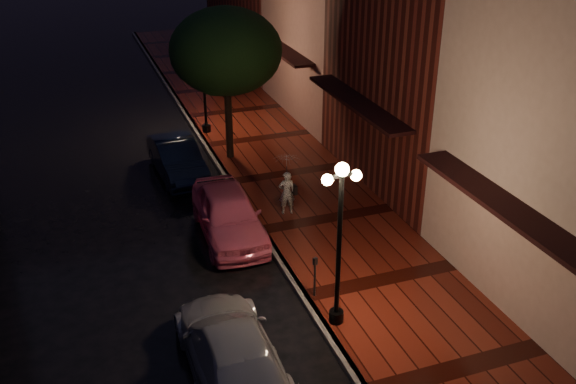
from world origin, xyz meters
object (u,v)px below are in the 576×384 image
object	(u,v)px
streetlamp_near	(339,236)
street_tree	(226,54)
navy_car	(177,159)
streetlamp_far	(203,76)
parking_meter	(315,273)
pink_car	(228,214)
woman_with_umbrella	(287,175)
silver_car	(231,350)

from	to	relation	value
streetlamp_near	street_tree	xyz separation A→B (m)	(0.26, 10.99, 1.64)
street_tree	navy_car	xyz separation A→B (m)	(-2.24, -0.76, -3.56)
streetlamp_far	parking_meter	size ratio (longest dim) A/B	3.70
parking_meter	pink_car	bearing A→B (deg)	85.99
streetlamp_near	woman_with_umbrella	size ratio (longest dim) A/B	2.08
streetlamp_far	street_tree	world-z (taller)	street_tree
streetlamp_near	parking_meter	xyz separation A→B (m)	(-0.10, 1.19, -1.74)
streetlamp_near	parking_meter	distance (m)	2.11
navy_car	woman_with_umbrella	size ratio (longest dim) A/B	2.02
pink_car	silver_car	xyz separation A→B (m)	(-1.56, -6.06, -0.07)
street_tree	woman_with_umbrella	xyz separation A→B (m)	(0.51, -5.19, -2.73)
streetlamp_far	street_tree	xyz separation A→B (m)	(0.26, -3.01, 1.64)
silver_car	woman_with_umbrella	xyz separation A→B (m)	(3.67, 6.61, 0.82)
streetlamp_near	woman_with_umbrella	xyz separation A→B (m)	(0.77, 5.80, -1.08)
navy_car	streetlamp_far	bearing A→B (deg)	58.89
pink_car	navy_car	distance (m)	5.03
streetlamp_far	pink_car	distance (m)	9.04
streetlamp_far	woman_with_umbrella	bearing A→B (deg)	-84.64
pink_car	woman_with_umbrella	world-z (taller)	woman_with_umbrella
pink_car	parking_meter	xyz separation A→B (m)	(1.24, -4.06, 0.09)
street_tree	pink_car	xyz separation A→B (m)	(-1.60, -5.75, -3.48)
street_tree	silver_car	bearing A→B (deg)	-104.98
streetlamp_far	woman_with_umbrella	world-z (taller)	streetlamp_far
streetlamp_near	navy_car	distance (m)	10.60
parking_meter	navy_car	bearing A→B (deg)	80.76
pink_car	woman_with_umbrella	distance (m)	2.31
navy_car	woman_with_umbrella	world-z (taller)	woman_with_umbrella
navy_car	silver_car	distance (m)	11.08
woman_with_umbrella	streetlamp_far	bearing A→B (deg)	-73.22
streetlamp_near	silver_car	xyz separation A→B (m)	(-2.90, -0.81, -1.91)
navy_car	woman_with_umbrella	bearing A→B (deg)	-61.66
streetlamp_far	woman_with_umbrella	size ratio (longest dim) A/B	2.08
woman_with_umbrella	parking_meter	size ratio (longest dim) A/B	1.78
streetlamp_near	navy_car	bearing A→B (deg)	100.93
street_tree	silver_car	xyz separation A→B (m)	(-3.16, -11.80, -3.55)
silver_car	woman_with_umbrella	world-z (taller)	woman_with_umbrella
streetlamp_near	pink_car	world-z (taller)	streetlamp_near
silver_car	parking_meter	distance (m)	3.44
streetlamp_near	silver_car	bearing A→B (deg)	-164.40
pink_car	navy_car	xyz separation A→B (m)	(-0.64, 4.99, -0.08)
parking_meter	streetlamp_near	bearing A→B (deg)	-105.99
streetlamp_far	pink_car	xyz separation A→B (m)	(-1.34, -8.75, -1.84)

